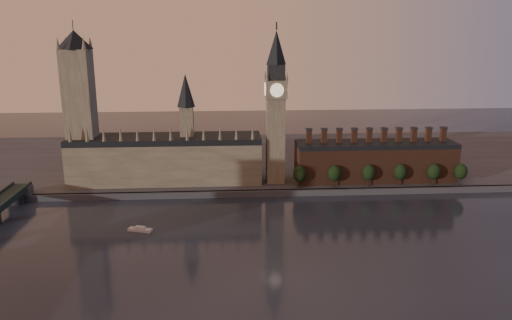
{
  "coord_description": "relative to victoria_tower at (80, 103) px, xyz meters",
  "views": [
    {
      "loc": [
        -24.07,
        -220.36,
        106.0
      ],
      "look_at": [
        -6.72,
        55.0,
        33.88
      ],
      "focal_mm": 35.0,
      "sensor_mm": 36.0,
      "label": 1
    }
  ],
  "objects": [
    {
      "name": "embankment_tree_1",
      "position": [
        168.19,
        -20.45,
        -45.62
      ],
      "size": [
        8.6,
        8.6,
        14.88
      ],
      "color": "black",
      "rests_on": "north_bank"
    },
    {
      "name": "embankment_tree_4",
      "position": [
        236.08,
        -20.44,
        -45.62
      ],
      "size": [
        8.6,
        8.6,
        14.88
      ],
      "color": "black",
      "rests_on": "north_bank"
    },
    {
      "name": "ground",
      "position": [
        120.0,
        -115.0,
        -59.09
      ],
      "size": [
        900.0,
        900.0,
        0.0
      ],
      "primitive_type": "plane",
      "color": "black",
      "rests_on": "ground"
    },
    {
      "name": "big_ben",
      "position": [
        130.0,
        -5.0,
        -2.26
      ],
      "size": [
        15.0,
        15.0,
        107.0
      ],
      "color": "gray",
      "rests_on": "north_bank"
    },
    {
      "name": "embankment_tree_0",
      "position": [
        144.74,
        -20.49,
        -45.62
      ],
      "size": [
        8.6,
        8.6,
        14.88
      ],
      "color": "black",
      "rests_on": "north_bank"
    },
    {
      "name": "victoria_tower",
      "position": [
        0.0,
        0.0,
        0.0
      ],
      "size": [
        24.0,
        24.0,
        108.0
      ],
      "color": "gray",
      "rests_on": "north_bank"
    },
    {
      "name": "embankment_tree_2",
      "position": [
        191.66,
        -19.85,
        -45.62
      ],
      "size": [
        8.6,
        8.6,
        14.88
      ],
      "color": "black",
      "rests_on": "north_bank"
    },
    {
      "name": "embankment_tree_5",
      "position": [
        254.39,
        -21.28,
        -45.62
      ],
      "size": [
        8.6,
        8.6,
        14.88
      ],
      "color": "black",
      "rests_on": "north_bank"
    },
    {
      "name": "river_boat",
      "position": [
        48.92,
        -79.43,
        -58.08
      ],
      "size": [
        13.73,
        7.45,
        2.64
      ],
      "rotation": [
        0.0,
        0.0,
        -0.3
      ],
      "color": "#BCBCBC",
      "rests_on": "ground"
    },
    {
      "name": "embankment_tree_3",
      "position": [
        213.24,
        -19.61,
        -45.62
      ],
      "size": [
        8.6,
        8.6,
        14.88
      ],
      "color": "black",
      "rests_on": "north_bank"
    },
    {
      "name": "palace_of_westminster",
      "position": [
        55.59,
        -0.09,
        -37.46
      ],
      "size": [
        130.0,
        30.3,
        74.0
      ],
      "color": "gray",
      "rests_on": "north_bank"
    },
    {
      "name": "north_bank",
      "position": [
        120.0,
        63.04,
        -57.09
      ],
      "size": [
        900.0,
        182.0,
        4.0
      ],
      "color": "#47484D",
      "rests_on": "ground"
    },
    {
      "name": "chimney_block",
      "position": [
        200.0,
        -5.0,
        -41.27
      ],
      "size": [
        110.0,
        25.0,
        37.0
      ],
      "color": "#563121",
      "rests_on": "north_bank"
    }
  ]
}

